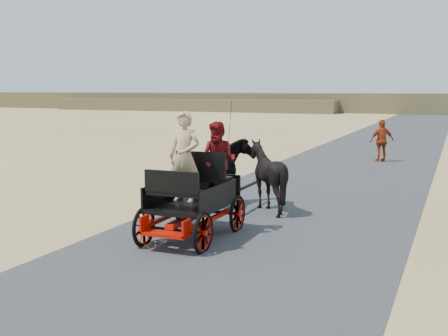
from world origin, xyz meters
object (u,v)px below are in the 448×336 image
at_px(carriage, 193,220).
at_px(horse_left, 225,174).
at_px(pedestrian, 382,141).
at_px(horse_right, 267,176).

bearing_deg(carriage, horse_left, 100.39).
bearing_deg(horse_left, carriage, 100.39).
bearing_deg(carriage, pedestrian, 82.00).
bearing_deg(carriage, horse_right, 79.61).
distance_m(horse_right, pedestrian, 10.72).
xyz_separation_m(horse_left, pedestrian, (2.47, 10.63, 0.02)).
xyz_separation_m(horse_right, pedestrian, (1.37, 10.63, 0.01)).
relative_size(carriage, horse_right, 1.41).
height_order(horse_left, horse_right, horse_right).
bearing_deg(pedestrian, horse_left, 43.45).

